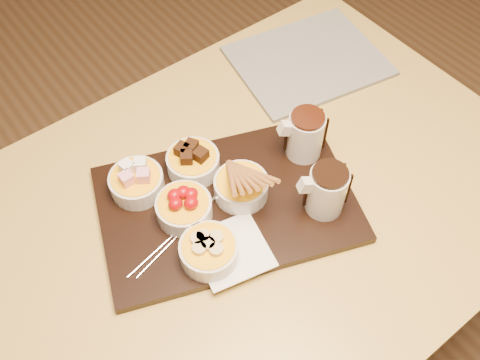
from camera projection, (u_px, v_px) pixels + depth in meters
ground at (236, 346)px, 1.60m from camera, size 5.00×5.00×0.00m
dining_table at (235, 237)px, 1.07m from camera, size 1.20×0.80×0.75m
serving_board at (227, 204)px, 0.98m from camera, size 0.54×0.44×0.02m
napkin at (232, 250)px, 0.92m from camera, size 0.14×0.14×0.00m
bowl_marshmallows at (137, 183)px, 0.98m from camera, size 0.10×0.10×0.04m
bowl_cake at (193, 163)px, 1.01m from camera, size 0.10×0.10×0.04m
bowl_strawberries at (184, 209)px, 0.95m from camera, size 0.10×0.10×0.04m
bowl_biscotti at (241, 187)px, 0.97m from camera, size 0.10×0.10×0.04m
bowl_bananas at (209, 251)px, 0.90m from camera, size 0.10×0.10×0.04m
pitcher_dark_chocolate at (327, 191)px, 0.93m from camera, size 0.09×0.09×0.09m
pitcher_milk_chocolate at (305, 136)px, 1.01m from camera, size 0.09×0.09×0.09m
fondue_skewers at (183, 226)px, 0.94m from camera, size 0.08×0.26×0.01m
newspaper at (308, 61)px, 1.22m from camera, size 0.37×0.31×0.01m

